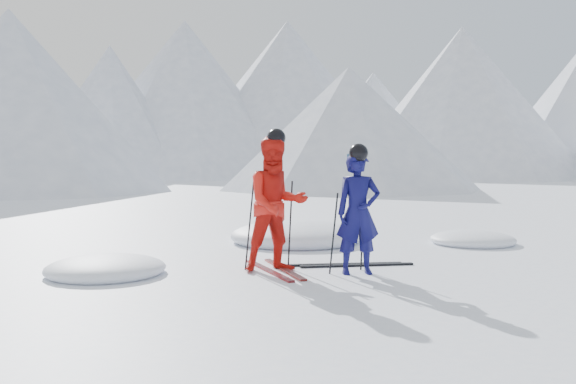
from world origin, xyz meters
name	(u,v)px	position (x,y,z in m)	size (l,w,h in m)	color
ground	(419,262)	(0.00, 0.00, 0.00)	(160.00, 160.00, 0.00)	white
mountain_range	(153,87)	(5.71, 35.31, 6.72)	(106.15, 62.94, 15.53)	#B2BCD1
skier_blue	(358,213)	(-1.35, -0.33, 0.84)	(0.61, 0.40, 1.67)	#0C0B47
skier_red	(276,204)	(-2.24, 0.39, 0.94)	(0.92, 0.71, 1.89)	red
pole_blue_left	(334,233)	(-1.65, -0.18, 0.56)	(0.02, 0.02, 1.11)	black
pole_blue_right	(363,230)	(-1.10, -0.08, 0.56)	(0.02, 0.02, 1.11)	black
pole_red_left	(249,226)	(-2.54, 0.64, 0.63)	(0.02, 0.02, 1.26)	black
pole_red_right	(290,224)	(-1.94, 0.54, 0.63)	(0.02, 0.02, 1.26)	black
ski_worn_left	(269,271)	(-2.36, 0.39, 0.01)	(0.09, 1.70, 0.03)	black
ski_worn_right	(284,269)	(-2.12, 0.39, 0.01)	(0.09, 1.70, 0.03)	black
ski_loose_a	(346,264)	(-1.13, 0.32, 0.01)	(0.09, 1.70, 0.03)	black
ski_loose_b	(357,265)	(-1.03, 0.17, 0.01)	(0.09, 1.70, 0.03)	black
snow_lumps	(300,247)	(-0.80, 2.31, 0.00)	(8.24, 3.76, 0.55)	white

